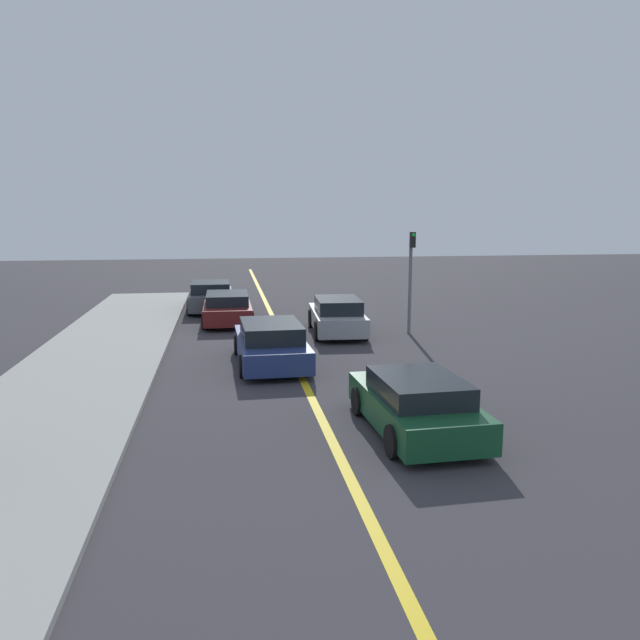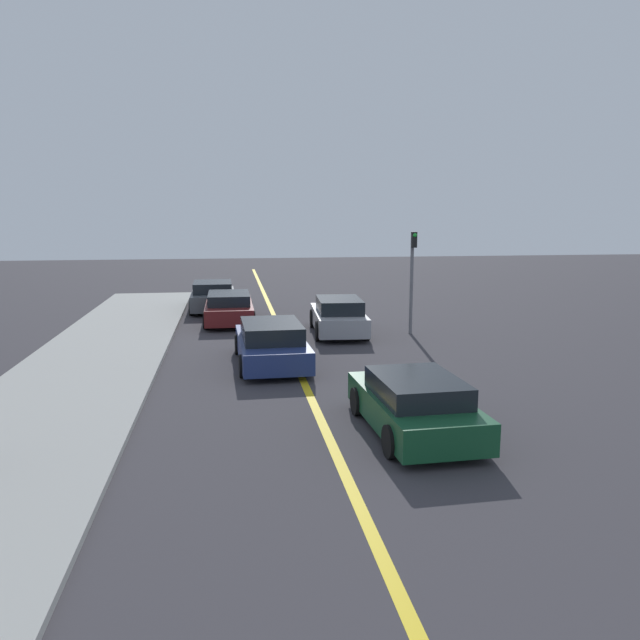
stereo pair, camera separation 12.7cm
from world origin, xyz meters
name	(u,v)px [view 2 (the right image)]	position (x,y,z in m)	size (l,w,h in m)	color
road_center_line	(292,357)	(0.00, 18.00, 0.00)	(0.20, 60.00, 0.01)	gold
sidewalk_left	(83,373)	(-5.85, 16.68, 0.06)	(3.97, 33.35, 0.13)	#9E9E99
car_near_right_lane	(414,404)	(1.74, 11.06, 0.58)	(2.02, 4.03, 1.19)	#144728
car_ahead_center	(271,344)	(-0.70, 17.17, 0.61)	(2.08, 4.55, 1.26)	navy
car_far_distant	(338,316)	(2.03, 21.46, 0.64)	(2.05, 4.30, 1.31)	#9E9EA3
car_parked_left_lot	(229,308)	(-1.89, 24.38, 0.60)	(1.95, 4.45, 1.21)	maroon
car_oncoming_far	(213,296)	(-2.60, 27.64, 0.64)	(2.04, 4.10, 1.31)	#4C5156
traffic_light	(412,271)	(4.62, 21.02, 2.28)	(0.18, 0.40, 3.68)	slate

